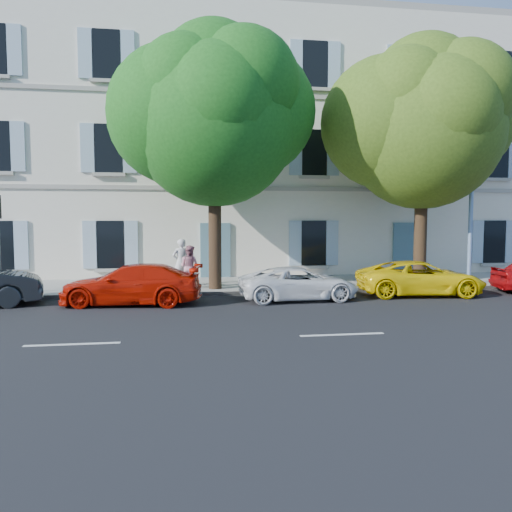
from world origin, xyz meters
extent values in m
plane|color=black|center=(0.00, 0.00, 0.00)|extent=(90.00, 90.00, 0.00)
cube|color=#A09E96|center=(0.00, 4.45, 0.07)|extent=(36.00, 4.50, 0.15)
cube|color=#9E998E|center=(0.00, 2.28, 0.08)|extent=(36.00, 0.16, 0.16)
cube|color=silver|center=(0.00, 10.20, 6.00)|extent=(28.00, 7.00, 12.00)
imported|color=#BA1405|center=(-5.22, 0.94, 0.64)|extent=(4.57, 2.31, 1.27)
imported|color=white|center=(0.17, 0.99, 0.55)|extent=(4.04, 2.00, 1.10)
imported|color=yellow|center=(4.63, 1.36, 0.60)|extent=(4.53, 2.44, 1.21)
cylinder|color=#3A2819|center=(-2.46, 3.06, 2.00)|extent=(0.47, 0.47, 3.70)
ellipsoid|color=#21721D|center=(-2.46, 3.06, 6.07)|extent=(5.92, 5.92, 6.51)
cylinder|color=#3A2819|center=(5.47, 3.09, 1.97)|extent=(0.48, 0.48, 3.64)
ellipsoid|color=#52771E|center=(5.47, 3.09, 6.01)|extent=(5.91, 5.91, 6.50)
cylinder|color=#7293BF|center=(7.39, 2.84, 4.19)|extent=(0.16, 0.16, 8.08)
cylinder|color=#7293BF|center=(7.39, 2.13, 8.23)|extent=(0.21, 1.42, 0.10)
cube|color=#383A3D|center=(7.39, 1.43, 8.08)|extent=(0.29, 0.47, 0.18)
imported|color=silver|center=(-3.68, 3.96, 1.04)|extent=(0.74, 0.59, 1.78)
imported|color=#BA7786|center=(-3.38, 3.34, 0.93)|extent=(0.96, 0.92, 1.57)
camera|label=1|loc=(-3.68, -14.96, 2.69)|focal=35.00mm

